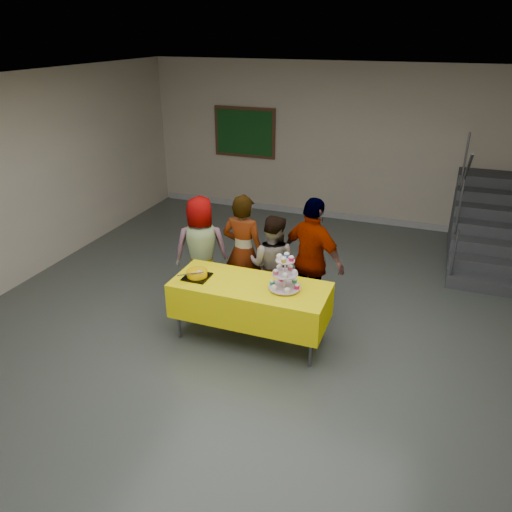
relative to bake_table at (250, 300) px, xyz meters
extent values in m
plane|color=#4C514C|center=(0.20, -0.35, -0.56)|extent=(10.00, 10.00, 0.00)
cube|color=#B9AC95|center=(0.20, 4.65, 0.94)|extent=(8.00, 0.04, 3.00)
cube|color=silver|center=(0.20, -0.35, 2.44)|extent=(8.00, 10.00, 0.04)
cube|color=#999999|center=(0.20, 4.63, -0.50)|extent=(7.90, 0.03, 0.12)
cylinder|color=#595960|center=(-0.84, -0.29, -0.19)|extent=(0.04, 0.04, 0.73)
cylinder|color=#595960|center=(0.84, -0.29, -0.19)|extent=(0.04, 0.04, 0.73)
cylinder|color=#595960|center=(-0.84, 0.29, -0.19)|extent=(0.04, 0.04, 0.73)
cylinder|color=#595960|center=(0.84, 0.29, -0.19)|extent=(0.04, 0.04, 0.73)
cube|color=#595960|center=(0.00, 0.00, 0.18)|extent=(1.80, 0.70, 0.02)
cube|color=#FFE705|center=(0.00, 0.00, -0.01)|extent=(1.88, 0.78, 0.44)
cylinder|color=silver|center=(0.42, 0.02, 0.22)|extent=(0.18, 0.18, 0.01)
cylinder|color=silver|center=(0.42, 0.02, 0.42)|extent=(0.02, 0.02, 0.42)
cylinder|color=silver|center=(0.42, 0.02, 0.24)|extent=(0.38, 0.38, 0.01)
cylinder|color=silver|center=(0.42, 0.02, 0.41)|extent=(0.30, 0.30, 0.01)
cylinder|color=silver|center=(0.42, 0.02, 0.58)|extent=(0.22, 0.22, 0.01)
cube|color=black|center=(-0.67, -0.07, 0.22)|extent=(0.30, 0.30, 0.02)
cylinder|color=#FFBC00|center=(-0.67, -0.07, 0.27)|extent=(0.25, 0.25, 0.07)
ellipsoid|color=#FFBC00|center=(-0.67, -0.07, 0.30)|extent=(0.25, 0.25, 0.05)
ellipsoid|color=white|center=(-0.62, -0.10, 0.32)|extent=(0.08, 0.08, 0.02)
cube|color=silver|center=(-0.69, -0.20, 0.32)|extent=(0.30, 0.16, 0.04)
imported|color=slate|center=(-1.00, 0.72, 0.20)|extent=(0.87, 0.74, 1.52)
imported|color=slate|center=(-0.39, 0.76, 0.25)|extent=(0.60, 0.41, 1.61)
imported|color=slate|center=(0.03, 0.75, 0.13)|extent=(0.67, 0.53, 1.38)
imported|color=slate|center=(0.55, 0.79, 0.27)|extent=(1.05, 0.77, 1.66)
cube|color=#424447|center=(2.90, 2.40, -0.47)|extent=(1.30, 0.30, 0.18)
cube|color=#424447|center=(2.90, 2.70, -0.38)|extent=(1.30, 0.30, 0.36)
cube|color=#424447|center=(2.90, 3.00, -0.29)|extent=(1.30, 0.30, 0.54)
cube|color=#424447|center=(2.90, 3.30, -0.20)|extent=(1.30, 0.30, 0.72)
cube|color=#424447|center=(2.90, 3.60, -0.11)|extent=(1.30, 0.30, 0.90)
cube|color=#424447|center=(2.90, 3.90, -0.02)|extent=(1.30, 0.30, 1.08)
cube|color=#424447|center=(2.90, 4.20, 0.07)|extent=(1.30, 0.30, 1.26)
cube|color=#424447|center=(2.90, 4.50, 0.07)|extent=(1.30, 0.30, 1.26)
cylinder|color=#595960|center=(2.30, 2.35, -0.11)|extent=(0.04, 0.04, 0.90)
cylinder|color=#595960|center=(2.30, 3.15, 0.43)|extent=(0.04, 0.04, 0.90)
cylinder|color=#595960|center=(2.30, 4.05, 0.97)|extent=(0.04, 0.04, 0.90)
cylinder|color=#595960|center=(2.30, 3.20, 0.88)|extent=(0.04, 1.85, 1.20)
cube|color=#472B16|center=(-1.89, 4.62, 1.04)|extent=(1.30, 0.04, 1.00)
cube|color=#164618|center=(-1.89, 4.59, 1.04)|extent=(1.18, 0.02, 0.88)
camera|label=1|loc=(1.89, -4.89, 3.00)|focal=35.00mm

